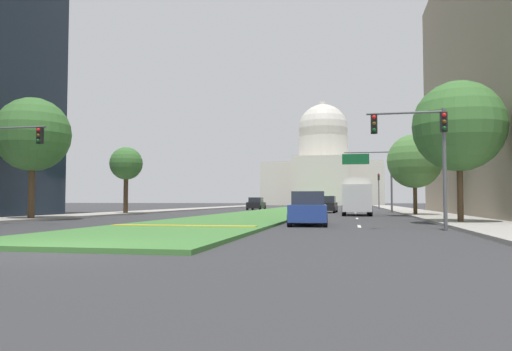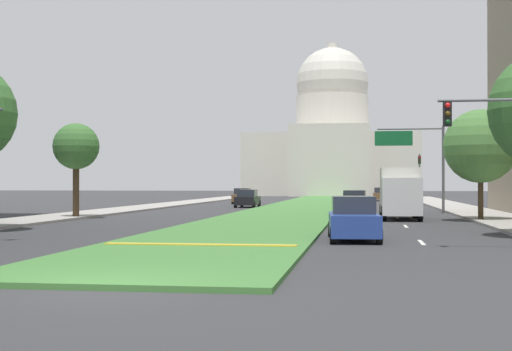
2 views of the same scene
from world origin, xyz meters
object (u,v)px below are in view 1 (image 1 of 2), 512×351
Objects in this scene: sedan_far_horizon at (256,203)px; street_tree_right_mid at (415,161)px; sedan_lead_stopped at (308,209)px; street_tree_right_near at (459,126)px; sedan_midblock at (327,205)px; sedan_very_far at (354,203)px; traffic_light_near_left at (4,152)px; box_truck_delivery at (357,196)px; capitol_building at (323,169)px; street_tree_left_near at (33,135)px; sedan_distant at (256,204)px; street_tree_left_mid at (126,164)px; traffic_light_far_right at (379,186)px; overhead_guide_sign at (373,168)px; traffic_light_near_right at (423,141)px.

street_tree_right_mid is at bearing -60.17° from sedan_far_horizon.
street_tree_right_near is at bearing 14.98° from sedan_lead_stopped.
street_tree_right_near reaches higher than sedan_lead_stopped.
sedan_midblock is 1.03× the size of sedan_very_far.
sedan_lead_stopped is at bearing 11.32° from traffic_light_near_left.
sedan_midblock is 0.74× the size of box_truck_delivery.
capitol_building is 6.59× the size of sedan_far_horizon.
sedan_distant is at bearing 77.82° from street_tree_left_near.
sedan_distant is (7.37, 22.91, -3.73)m from street_tree_left_mid.
traffic_light_far_right reaches higher than box_truck_delivery.
sedan_distant is 0.95× the size of sedan_very_far.
capitol_building is 4.72× the size of box_truck_delivery.
street_tree_left_near reaches higher than sedan_lead_stopped.
street_tree_left_near is (-23.93, -45.28, 2.17)m from traffic_light_far_right.
sedan_very_far is (-5.24, 62.48, -4.45)m from street_tree_right_near.
sedan_very_far is (2.63, 64.58, -0.03)m from sedan_lead_stopped.
capitol_building is 78.26m from overhead_guide_sign.
traffic_light_near_right is at bearing -95.84° from street_tree_right_mid.
sedan_far_horizon is (-16.95, 22.66, -3.84)m from overhead_guide_sign.
street_tree_left_mid is 1.39× the size of sedan_distant.
traffic_light_near_right is at bearing -79.35° from sedan_midblock.
sedan_distant is at bearing -115.73° from sedan_very_far.
street_tree_left_near reaches higher than box_truck_delivery.
sedan_lead_stopped reaches higher than sedan_midblock.
overhead_guide_sign is 27.64m from sedan_lead_stopped.
street_tree_left_near is 28.17m from street_tree_right_mid.
overhead_guide_sign is 0.85× the size of street_tree_right_near.
overhead_guide_sign reaches higher than sedan_far_horizon.
street_tree_right_mid is (1.10, -32.40, 1.09)m from traffic_light_far_right.
capitol_building is 90.22m from street_tree_right_mid.
street_tree_right_near is at bearing -82.77° from capitol_building.
street_tree_left_mid is at bearing -179.52° from street_tree_right_mid.
street_tree_left_mid is (0.31, 12.67, -0.98)m from street_tree_left_near.
sedan_distant is (-5.04, -66.52, -8.63)m from capitol_building.
overhead_guide_sign reaches higher than traffic_light_near_left.
traffic_light_near_right is 29.82m from sedan_midblock.
traffic_light_near_right is 1.00× the size of traffic_light_far_right.
traffic_light_near_right is (20.74, -0.62, 0.00)m from traffic_light_near_left.
box_truck_delivery is at bearing -89.99° from sedan_very_far.
traffic_light_far_right is at bearing 74.15° from sedan_midblock.
traffic_light_far_right reaches higher than sedan_midblock.
street_tree_left_mid is 35.13m from sedan_far_horizon.
street_tree_right_near is (13.00, -102.44, -4.17)m from capitol_building.
sedan_far_horizon is (-7.39, -54.86, -8.62)m from capitol_building.
traffic_light_far_right is (21.59, 50.82, -0.48)m from traffic_light_near_left.
sedan_midblock is (-7.43, 10.12, -3.60)m from street_tree_right_mid.
street_tree_right_near reaches higher than sedan_far_horizon.
traffic_light_far_right is at bearing 66.98° from traffic_light_near_left.
sedan_far_horizon is (-12.27, 24.25, -0.02)m from sedan_midblock.
capitol_building is at bearing 100.99° from sedan_very_far.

